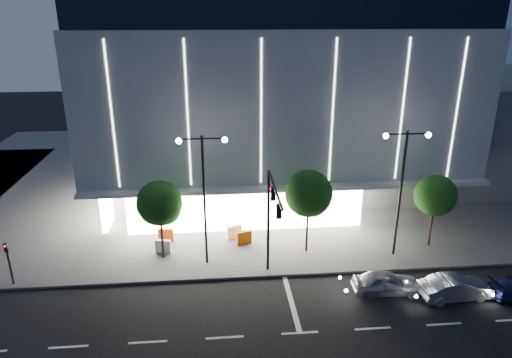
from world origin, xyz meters
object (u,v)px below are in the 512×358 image
at_px(car_second, 456,288).
at_px(tree_left, 160,205).
at_px(barrier_c, 244,238).
at_px(barrier_d, 234,232).
at_px(street_lamp_east, 402,176).
at_px(tree_mid, 309,196).
at_px(traffic_mast, 271,211).
at_px(barrier_a, 166,235).
at_px(barrier_b, 163,247).
at_px(tree_right, 435,197).
at_px(car_lead, 387,282).
at_px(street_lamp_west, 204,182).
at_px(ped_signal_far, 9,259).

bearing_deg(car_second, tree_left, 66.41).
xyz_separation_m(barrier_c, barrier_d, (-0.66, 0.96, 0.00)).
relative_size(street_lamp_east, tree_mid, 1.46).
xyz_separation_m(traffic_mast, street_lamp_east, (9.00, 2.66, 0.93)).
relative_size(barrier_a, barrier_b, 1.00).
relative_size(tree_left, barrier_c, 5.20).
xyz_separation_m(tree_right, barrier_d, (-14.01, 2.35, -3.23)).
height_order(tree_right, car_second, tree_right).
bearing_deg(car_lead, barrier_a, 63.80).
xyz_separation_m(car_lead, barrier_c, (-8.20, 6.69, -0.05)).
relative_size(street_lamp_west, ped_signal_far, 3.00).
bearing_deg(car_second, barrier_d, 51.82).
distance_m(tree_right, barrier_b, 19.36).
distance_m(street_lamp_west, car_second, 16.51).
distance_m(tree_right, barrier_c, 13.80).
height_order(tree_left, barrier_c, tree_left).
distance_m(traffic_mast, tree_right, 12.63).
distance_m(street_lamp_east, barrier_a, 17.21).
bearing_deg(barrier_c, traffic_mast, -91.93).
distance_m(ped_signal_far, barrier_a, 10.24).
relative_size(traffic_mast, car_lead, 1.72).
xyz_separation_m(ped_signal_far, tree_mid, (19.03, 2.52, 2.45)).
bearing_deg(tree_right, tree_left, 180.00).
xyz_separation_m(street_lamp_west, barrier_d, (2.02, 3.37, -5.31)).
distance_m(street_lamp_west, ped_signal_far, 12.76).
height_order(ped_signal_far, car_second, ped_signal_far).
height_order(street_lamp_west, tree_right, street_lamp_west).
bearing_deg(car_second, traffic_mast, 72.46).
bearing_deg(car_lead, tree_left, 71.39).
bearing_deg(traffic_mast, barrier_a, 139.78).
relative_size(ped_signal_far, tree_left, 0.52).
height_order(tree_mid, barrier_c, tree_mid).
bearing_deg(barrier_c, tree_left, 177.24).
xyz_separation_m(ped_signal_far, barrier_a, (8.96, 4.79, -1.24)).
bearing_deg(tree_mid, car_lead, -53.98).
xyz_separation_m(car_second, barrier_b, (-17.81, 6.78, -0.06)).
bearing_deg(barrier_c, street_lamp_west, -154.63).
bearing_deg(barrier_d, car_second, -53.65).
height_order(car_lead, barrier_b, car_lead).
height_order(car_second, barrier_c, car_second).
xyz_separation_m(tree_mid, barrier_d, (-5.01, 2.35, -3.68)).
relative_size(traffic_mast, street_lamp_west, 0.79).
distance_m(tree_mid, barrier_b, 10.74).
xyz_separation_m(street_lamp_east, tree_left, (-15.97, 1.02, -1.92)).
bearing_deg(barrier_b, barrier_d, 31.45).
bearing_deg(barrier_b, barrier_a, 101.44).
height_order(traffic_mast, tree_left, traffic_mast).
relative_size(street_lamp_east, tree_right, 1.63).
height_order(tree_right, barrier_a, tree_right).
relative_size(barrier_a, barrier_d, 1.00).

